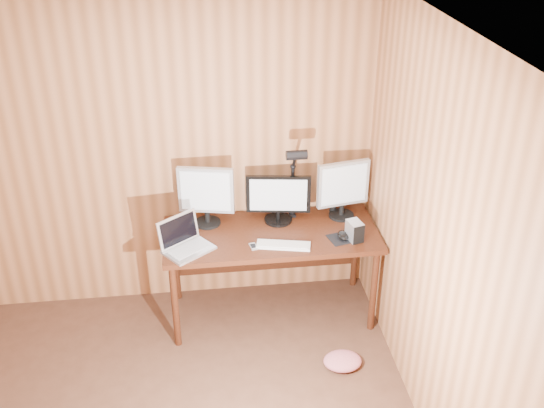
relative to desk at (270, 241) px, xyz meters
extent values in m
plane|color=silver|center=(-0.93, -1.70, 1.87)|extent=(4.00, 4.00, 0.00)
plane|color=#AD693E|center=(-0.93, 0.30, 0.62)|extent=(4.00, 0.00, 4.00)
plane|color=#AD693E|center=(0.82, -1.70, 0.62)|extent=(0.00, 4.00, 4.00)
cube|color=#3C190C|center=(0.00, -0.07, 0.10)|extent=(1.60, 0.70, 0.04)
cube|color=#3C190C|center=(0.00, 0.25, -0.17)|extent=(1.48, 0.02, 0.51)
cylinder|color=#3C190C|center=(-0.74, -0.36, -0.27)|extent=(0.05, 0.05, 0.71)
cylinder|color=#3C190C|center=(-0.74, 0.22, -0.27)|extent=(0.05, 0.05, 0.71)
cylinder|color=#3C190C|center=(0.74, -0.36, -0.27)|extent=(0.05, 0.05, 0.71)
cylinder|color=#3C190C|center=(0.74, 0.22, -0.27)|extent=(0.05, 0.05, 0.71)
cylinder|color=black|center=(0.08, 0.09, 0.13)|extent=(0.21, 0.21, 0.02)
cylinder|color=black|center=(0.08, 0.09, 0.17)|extent=(0.03, 0.03, 0.06)
cube|color=black|center=(0.08, 0.09, 0.35)|extent=(0.49, 0.10, 0.30)
cube|color=silver|center=(0.07, 0.07, 0.35)|extent=(0.43, 0.07, 0.26)
cylinder|color=black|center=(-0.47, 0.12, 0.13)|extent=(0.20, 0.20, 0.02)
cylinder|color=black|center=(-0.47, 0.12, 0.19)|extent=(0.04, 0.04, 0.09)
cube|color=#B6B6BB|center=(-0.47, 0.12, 0.41)|extent=(0.42, 0.13, 0.36)
cube|color=silver|center=(-0.47, 0.10, 0.41)|extent=(0.36, 0.08, 0.31)
cylinder|color=black|center=(0.57, 0.10, 0.13)|extent=(0.20, 0.20, 0.02)
cylinder|color=black|center=(0.57, 0.10, 0.19)|extent=(0.04, 0.04, 0.09)
cube|color=#B6B6BB|center=(0.57, 0.10, 0.41)|extent=(0.41, 0.12, 0.36)
cube|color=silver|center=(0.58, 0.08, 0.41)|extent=(0.36, 0.07, 0.31)
cube|color=silver|center=(-0.61, -0.25, 0.13)|extent=(0.40, 0.38, 0.02)
cube|color=silver|center=(-0.68, -0.16, 0.25)|extent=(0.30, 0.24, 0.22)
cube|color=black|center=(-0.68, -0.16, 0.25)|extent=(0.26, 0.20, 0.18)
cube|color=#B2B2B7|center=(-0.61, -0.25, 0.14)|extent=(0.31, 0.28, 0.00)
cube|color=white|center=(0.06, -0.27, 0.13)|extent=(0.40, 0.20, 0.02)
cube|color=white|center=(0.06, -0.27, 0.14)|extent=(0.37, 0.17, 0.00)
cube|color=black|center=(0.52, -0.22, 0.12)|extent=(0.24, 0.21, 0.00)
ellipsoid|color=black|center=(0.52, -0.22, 0.15)|extent=(0.09, 0.13, 0.04)
cube|color=silver|center=(0.59, -0.25, 0.20)|extent=(0.12, 0.15, 0.15)
cube|color=black|center=(0.61, -0.31, 0.20)|extent=(0.09, 0.03, 0.14)
cube|color=silver|center=(-0.15, -0.26, 0.13)|extent=(0.06, 0.10, 0.01)
cube|color=black|center=(-0.15, -0.26, 0.13)|extent=(0.04, 0.06, 0.00)
cylinder|color=black|center=(0.52, 0.19, 0.19)|extent=(0.05, 0.05, 0.13)
cube|color=black|center=(0.19, 0.16, 0.11)|extent=(0.05, 0.06, 0.06)
cylinder|color=black|center=(0.19, 0.16, 0.34)|extent=(0.03, 0.03, 0.43)
sphere|color=black|center=(0.19, 0.16, 0.55)|extent=(0.04, 0.04, 0.04)
cylinder|color=black|center=(0.19, 0.09, 0.63)|extent=(0.02, 0.15, 0.18)
cylinder|color=black|center=(0.19, 0.00, 0.71)|extent=(0.15, 0.07, 0.07)
camera|label=1|loc=(-0.50, -4.11, 2.60)|focal=42.00mm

